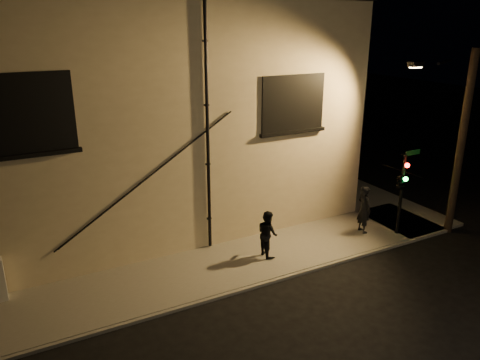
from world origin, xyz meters
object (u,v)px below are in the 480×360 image
pedestrian_b (268,234)px  streetlamp_pole (458,139)px  pedestrian_a (364,209)px  traffic_signal (401,181)px

pedestrian_b → streetlamp_pole: 7.89m
pedestrian_a → traffic_signal: bearing=-126.9°
pedestrian_a → streetlamp_pole: (3.05, -1.29, 2.65)m
traffic_signal → pedestrian_a: bearing=136.5°
pedestrian_a → pedestrian_b: (-4.21, 0.08, -0.11)m
pedestrian_a → traffic_signal: traffic_signal is taller
pedestrian_a → pedestrian_b: 4.21m
traffic_signal → streetlamp_pole: bearing=-11.8°
pedestrian_b → traffic_signal: traffic_signal is taller
traffic_signal → streetlamp_pole: size_ratio=0.47×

